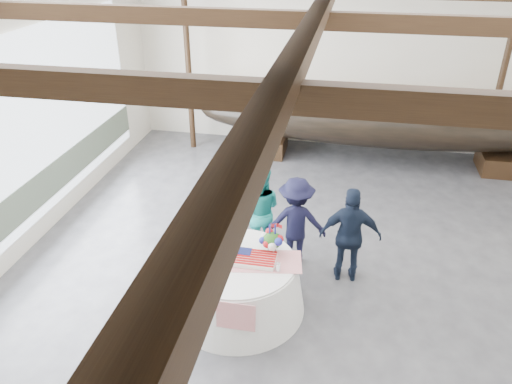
# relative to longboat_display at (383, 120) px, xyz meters

# --- Properties ---
(floor) EXTENTS (10.00, 12.00, 0.01)m
(floor) POSITION_rel_longboat_display_xyz_m (-1.16, -5.10, -1.06)
(floor) COLOR #3D3D42
(floor) RESTS_ON ground
(wall_back) EXTENTS (10.00, 0.02, 4.50)m
(wall_back) POSITION_rel_longboat_display_xyz_m (-1.16, 0.90, 1.19)
(wall_back) COLOR silver
(wall_back) RESTS_ON ground
(pavilion_structure) EXTENTS (9.80, 11.76, 4.50)m
(pavilion_structure) POSITION_rel_longboat_display_xyz_m (-1.16, -4.24, 2.94)
(pavilion_structure) COLOR black
(pavilion_structure) RESTS_ON ground
(open_bay) EXTENTS (0.03, 7.00, 3.20)m
(open_bay) POSITION_rel_longboat_display_xyz_m (-6.11, -4.10, 0.76)
(open_bay) COLOR silver
(open_bay) RESTS_ON ground
(longboat_display) EXTENTS (8.88, 1.78, 1.66)m
(longboat_display) POSITION_rel_longboat_display_xyz_m (0.00, 0.00, 0.00)
(longboat_display) COLOR black
(longboat_display) RESTS_ON ground
(banquet_table) EXTENTS (1.98, 1.98, 0.85)m
(banquet_table) POSITION_rel_longboat_display_xyz_m (-2.18, -5.70, -0.64)
(banquet_table) COLOR white
(banquet_table) RESTS_ON ground
(tabletop_items) EXTENTS (1.90, 1.00, 0.40)m
(tabletop_items) POSITION_rel_longboat_display_xyz_m (-2.20, -5.53, -0.07)
(tabletop_items) COLOR red
(tabletop_items) RESTS_ON banquet_table
(guest_woman_blue) EXTENTS (0.63, 0.55, 1.47)m
(guest_woman_blue) POSITION_rel_longboat_display_xyz_m (-3.04, -4.52, -0.33)
(guest_woman_blue) COLOR navy
(guest_woman_blue) RESTS_ON ground
(guest_woman_teal) EXTENTS (0.87, 0.72, 1.62)m
(guest_woman_teal) POSITION_rel_longboat_display_xyz_m (-2.15, -4.20, -0.25)
(guest_woman_teal) COLOR teal
(guest_woman_teal) RESTS_ON ground
(guest_man_left) EXTENTS (1.09, 0.73, 1.58)m
(guest_man_left) POSITION_rel_longboat_display_xyz_m (-1.50, -4.41, -0.27)
(guest_man_left) COLOR black
(guest_man_left) RESTS_ON ground
(guest_man_right) EXTENTS (0.98, 0.47, 1.63)m
(guest_man_right) POSITION_rel_longboat_display_xyz_m (-0.61, -4.68, -0.25)
(guest_man_right) COLOR black
(guest_man_right) RESTS_ON ground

